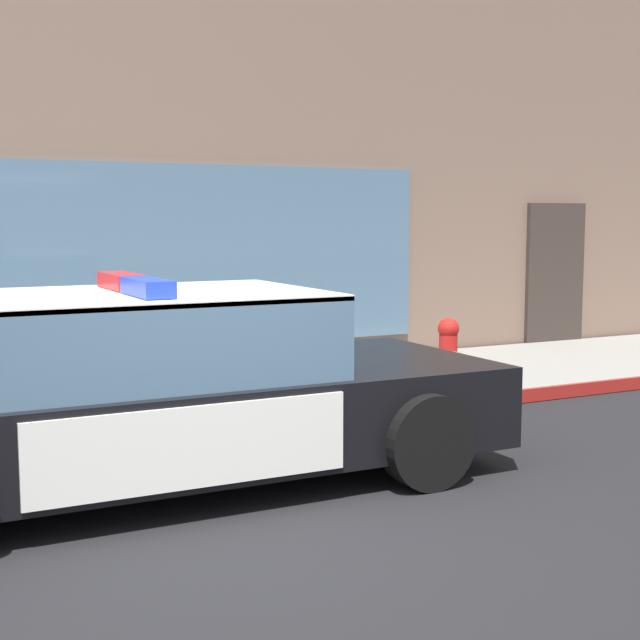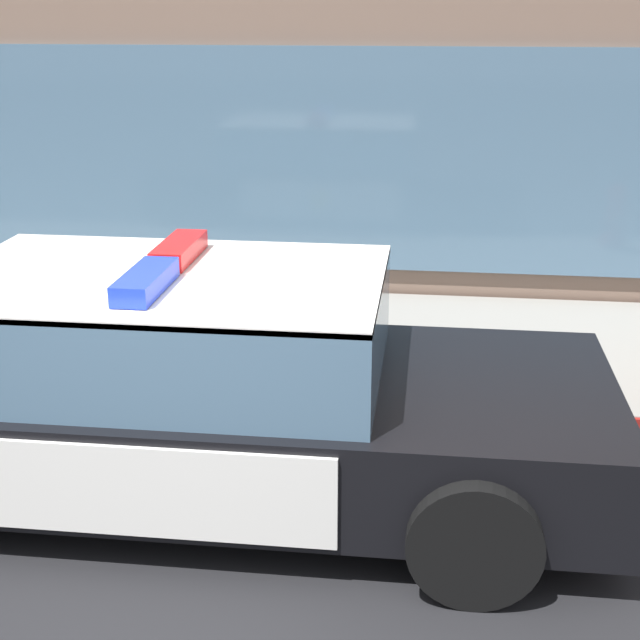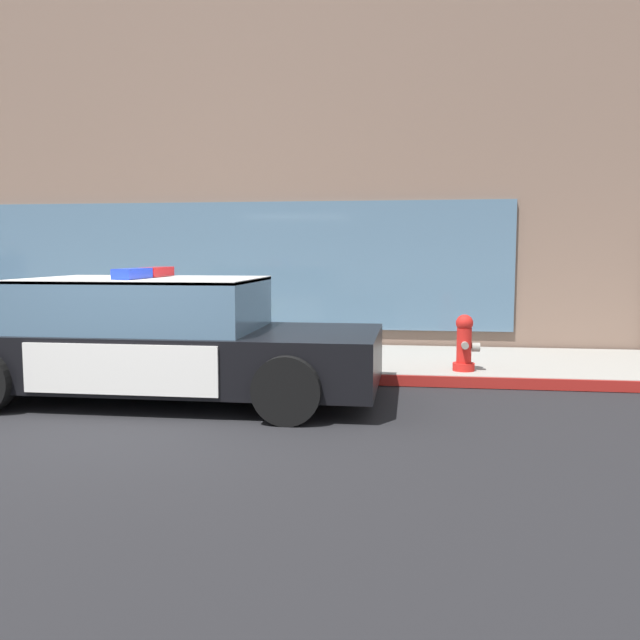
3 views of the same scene
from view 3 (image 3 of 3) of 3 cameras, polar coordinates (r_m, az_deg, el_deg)
name	(u,v)px [view 3 (image 3 of 3)]	position (r m, az deg, el deg)	size (l,w,h in m)	color
ground	(133,422)	(6.89, -15.70, -8.40)	(48.00, 48.00, 0.00)	black
sidewalk	(229,359)	(10.06, -7.83, -3.34)	(48.00, 2.65, 0.15)	gray
curb_red_paint	(201,375)	(8.80, -10.20, -4.69)	(28.80, 0.04, 0.14)	maroon
storefront_building	(325,122)	(16.27, 0.40, 16.58)	(20.58, 9.92, 9.42)	#7A6051
police_cruiser	(158,340)	(7.77, -13.68, -1.64)	(4.88, 2.10, 1.49)	black
fire_hydrant	(465,344)	(8.73, 12.28, -1.98)	(0.34, 0.39, 0.73)	red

